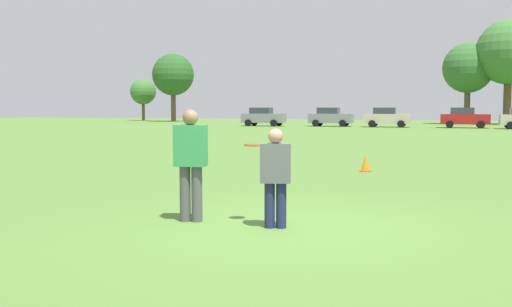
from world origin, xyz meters
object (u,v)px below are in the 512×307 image
parked_car_near_left (263,117)px  parked_car_mid_right (464,118)px  parked_car_center (387,117)px  traffic_cone (365,163)px  parked_car_mid_left (330,117)px  frisbee (253,145)px  player_defender (276,173)px  player_thrower (191,159)px

parked_car_near_left → parked_car_mid_right: (18.71, 1.54, 0.00)m
parked_car_center → traffic_cone: bearing=-81.2°
parked_car_mid_left → parked_car_mid_right: (12.30, 0.01, 0.00)m
parked_car_mid_left → parked_car_mid_right: size_ratio=1.00×
frisbee → traffic_cone: bearing=89.4°
player_defender → parked_car_mid_left: size_ratio=0.34×
traffic_cone → parked_car_mid_right: parked_car_mid_right is taller
player_thrower → frisbee: size_ratio=6.48×
player_defender → parked_car_mid_right: 48.13m
player_thrower → parked_car_center: bearing=96.1°
player_defender → frisbee: (-0.46, 0.23, 0.39)m
player_thrower → traffic_cone: player_thrower is taller
player_defender → parked_car_near_left: bearing=111.6°
player_defender → parked_car_center: size_ratio=0.34×
player_thrower → traffic_cone: size_ratio=3.68×
player_thrower → frisbee: bearing=14.5°
player_thrower → parked_car_mid_right: size_ratio=0.41×
frisbee → player_thrower: bearing=-165.5°
player_defender → parked_car_center: parked_car_center is taller
parked_car_near_left → parked_car_center: same height
player_defender → parked_car_near_left: parked_car_near_left is taller
player_defender → traffic_cone: player_defender is taller
parked_car_mid_right → traffic_cone: bearing=-91.0°
player_thrower → parked_car_center: 48.06m
player_thrower → traffic_cone: (1.04, 8.39, -0.77)m
frisbee → parked_car_mid_left: bearing=103.5°
parked_car_center → parked_car_mid_right: bearing=2.9°
player_defender → frisbee: size_ratio=5.45×
traffic_cone → parked_car_near_left: bearing=115.3°
frisbee → parked_car_mid_right: parked_car_mid_right is taller
parked_car_near_left → player_thrower: bearing=-70.0°
traffic_cone → parked_car_near_left: (-18.03, 38.21, 0.69)m
player_defender → traffic_cone: (-0.37, 8.37, -0.60)m
player_thrower → parked_car_mid_left: parked_car_mid_left is taller
parked_car_center → frisbee: bearing=-82.8°
frisbee → parked_car_center: parked_car_center is taller
frisbee → parked_car_mid_right: 47.90m
parked_car_near_left → parked_car_mid_left: size_ratio=1.00×
parked_car_mid_left → traffic_cone: bearing=-73.7°
parked_car_near_left → frisbee: bearing=-68.8°
player_thrower → parked_car_center: size_ratio=0.41×
frisbee → parked_car_near_left: size_ratio=0.06×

